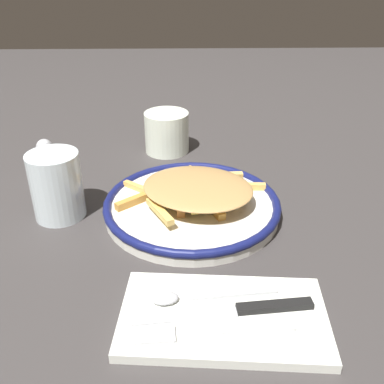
# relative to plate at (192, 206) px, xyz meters

# --- Properties ---
(ground_plane) EXTENTS (2.60, 2.60, 0.00)m
(ground_plane) POSITION_rel_plate_xyz_m (0.00, 0.00, -0.01)
(ground_plane) COLOR #383434
(plate) EXTENTS (0.28, 0.28, 0.03)m
(plate) POSITION_rel_plate_xyz_m (0.00, 0.00, 0.00)
(plate) COLOR silver
(plate) RESTS_ON ground_plane
(fries_heap) EXTENTS (0.21, 0.25, 0.04)m
(fries_heap) POSITION_rel_plate_xyz_m (0.01, -0.00, 0.03)
(fries_heap) COLOR gold
(fries_heap) RESTS_ON plate
(napkin) EXTENTS (0.15, 0.25, 0.01)m
(napkin) POSITION_rel_plate_xyz_m (-0.24, -0.03, -0.01)
(napkin) COLOR white
(napkin) RESTS_ON ground_plane
(fork) EXTENTS (0.03, 0.18, 0.00)m
(fork) POSITION_rel_plate_xyz_m (-0.27, -0.02, 0.00)
(fork) COLOR silver
(fork) RESTS_ON napkin
(knife) EXTENTS (0.04, 0.21, 0.01)m
(knife) POSITION_rel_plate_xyz_m (-0.23, -0.05, 0.00)
(knife) COLOR black
(knife) RESTS_ON napkin
(spoon) EXTENTS (0.03, 0.15, 0.01)m
(spoon) POSITION_rel_plate_xyz_m (-0.21, 0.00, 0.00)
(spoon) COLOR silver
(spoon) RESTS_ON napkin
(water_glass) EXTENTS (0.08, 0.08, 0.11)m
(water_glass) POSITION_rel_plate_xyz_m (-0.00, 0.21, 0.04)
(water_glass) COLOR silver
(water_glass) RESTS_ON ground_plane
(coffee_mug) EXTENTS (0.12, 0.09, 0.08)m
(coffee_mug) POSITION_rel_plate_xyz_m (0.25, 0.05, 0.03)
(coffee_mug) COLOR white
(coffee_mug) RESTS_ON ground_plane
(salt_shaker) EXTENTS (0.03, 0.03, 0.07)m
(salt_shaker) POSITION_rel_plate_xyz_m (0.14, 0.27, 0.02)
(salt_shaker) COLOR silver
(salt_shaker) RESTS_ON ground_plane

